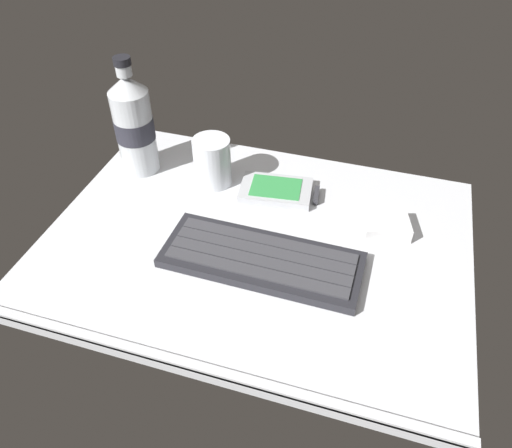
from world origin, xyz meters
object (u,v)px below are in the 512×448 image
Objects in this scene: keyboard at (262,259)px; handheld_device at (280,191)px; water_bottle at (134,124)px; charger_block at (386,226)px; juice_cup at (212,163)px.

handheld_device is at bearing 95.75° from keyboard.
charger_block is at bearing -5.60° from water_bottle.
keyboard is 3.43× the size of juice_cup.
water_bottle is (-13.93, 0.09, 5.10)cm from juice_cup.
charger_block reaches higher than handheld_device.
charger_block is (16.46, 12.15, 0.39)cm from keyboard.
keyboard is at bearing -84.25° from handheld_device.
water_bottle is 2.97× the size of charger_block.
juice_cup is 1.21× the size of charger_block.
juice_cup is at bearing -0.37° from water_bottle.
juice_cup is 30.50cm from charger_block.
water_bottle reaches higher than keyboard.
juice_cup reaches higher than keyboard.
water_bottle is 44.91cm from charger_block.
charger_block is at bearing -8.00° from juice_cup.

